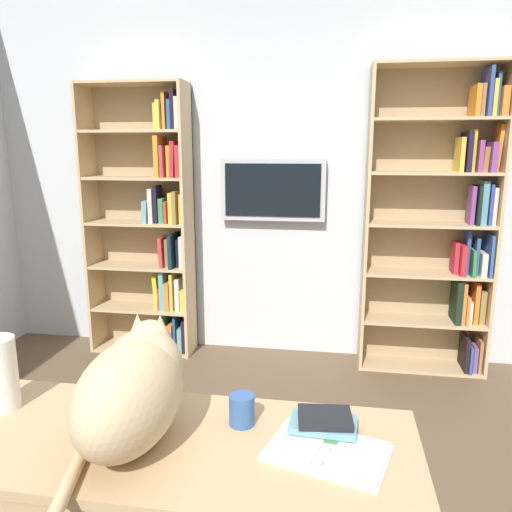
# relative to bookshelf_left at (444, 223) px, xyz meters

# --- Properties ---
(wall_back) EXTENTS (4.52, 0.06, 2.70)m
(wall_back) POSITION_rel_bookshelf_left_xyz_m (1.16, -0.17, 0.29)
(wall_back) COLOR silver
(wall_back) RESTS_ON ground
(bookshelf_left) EXTENTS (0.87, 0.28, 2.11)m
(bookshelf_left) POSITION_rel_bookshelf_left_xyz_m (0.00, 0.00, 0.00)
(bookshelf_left) COLOR tan
(bookshelf_left) RESTS_ON ground
(bookshelf_right) EXTENTS (0.79, 0.28, 2.03)m
(bookshelf_right) POSITION_rel_bookshelf_left_xyz_m (2.11, 0.00, -0.08)
(bookshelf_right) COLOR tan
(bookshelf_right) RESTS_ON ground
(wall_mounted_tv) EXTENTS (0.77, 0.07, 0.45)m
(wall_mounted_tv) POSITION_rel_bookshelf_left_xyz_m (1.20, -0.08, 0.21)
(wall_mounted_tv) COLOR #B7B7BC
(desk) EXTENTS (1.49, 0.57, 0.73)m
(desk) POSITION_rel_bookshelf_left_xyz_m (1.22, 2.32, -0.45)
(desk) COLOR tan
(desk) RESTS_ON ground
(cat) EXTENTS (0.28, 0.61, 0.34)m
(cat) POSITION_rel_bookshelf_left_xyz_m (1.30, 2.31, -0.16)
(cat) COLOR #D1B284
(cat) RESTS_ON desk
(open_binder) EXTENTS (0.38, 0.30, 0.02)m
(open_binder) POSITION_rel_bookshelf_left_xyz_m (0.74, 2.30, -0.32)
(open_binder) COLOR white
(open_binder) RESTS_ON desk
(paper_towel_roll) EXTENTS (0.11, 0.11, 0.24)m
(paper_towel_roll) POSITION_rel_bookshelf_left_xyz_m (1.80, 2.21, -0.21)
(paper_towel_roll) COLOR white
(paper_towel_roll) RESTS_ON desk
(coffee_mug) EXTENTS (0.08, 0.08, 0.10)m
(coffee_mug) POSITION_rel_bookshelf_left_xyz_m (1.01, 2.18, -0.28)
(coffee_mug) COLOR #335999
(coffee_mug) RESTS_ON desk
(desk_book_stack) EXTENTS (0.20, 0.13, 0.07)m
(desk_book_stack) POSITION_rel_bookshelf_left_xyz_m (0.75, 2.20, -0.29)
(desk_book_stack) COLOR #387A47
(desk_book_stack) RESTS_ON desk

